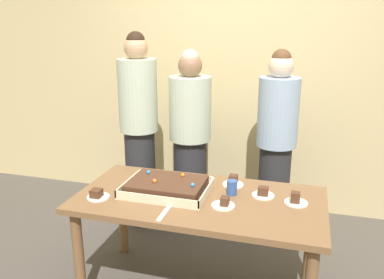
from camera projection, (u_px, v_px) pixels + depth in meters
name	position (u px, v px, depth m)	size (l,w,h in m)	color
interior_back_panel	(243.00, 59.00, 3.91)	(8.00, 0.12, 3.00)	#CCB784
party_table	(199.00, 210.00, 2.69)	(1.63, 0.83, 0.73)	brown
sheet_cake	(167.00, 186.00, 2.73)	(0.57, 0.42, 0.11)	beige
plated_slice_near_left	(224.00, 204.00, 2.53)	(0.15, 0.15, 0.06)	white
plated_slice_near_right	(97.00, 195.00, 2.64)	(0.15, 0.15, 0.06)	white
plated_slice_far_left	(296.00, 200.00, 2.56)	(0.15, 0.15, 0.08)	white
plated_slice_far_right	(233.00, 182.00, 2.85)	(0.15, 0.15, 0.07)	white
plated_slice_center_front	(263.00, 193.00, 2.67)	(0.15, 0.15, 0.07)	white
drink_cup_nearest	(232.00, 187.00, 2.69)	(0.07, 0.07, 0.10)	#2D5199
cake_server_utensil	(164.00, 213.00, 2.43)	(0.03, 0.20, 0.01)	silver
person_serving_front	(190.00, 138.00, 3.65)	(0.38, 0.38, 1.63)	#28282D
person_green_shirt_behind	(276.00, 142.00, 3.49)	(0.35, 0.35, 1.64)	#28282D
person_striped_tie_right	(139.00, 129.00, 3.62)	(0.34, 0.34, 1.78)	#28282D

